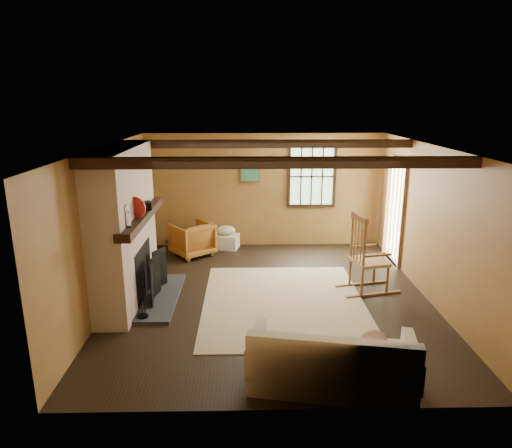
{
  "coord_description": "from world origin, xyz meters",
  "views": [
    {
      "loc": [
        -0.37,
        -6.75,
        3.08
      ],
      "look_at": [
        -0.22,
        0.4,
        1.11
      ],
      "focal_mm": 32.0,
      "sensor_mm": 36.0,
      "label": 1
    }
  ],
  "objects_px": {
    "rocking_chair": "(367,259)",
    "laundry_basket": "(226,241)",
    "fireplace": "(126,232)",
    "armchair": "(192,239)",
    "sofa": "(332,365)"
  },
  "relations": [
    {
      "from": "rocking_chair",
      "to": "laundry_basket",
      "type": "distance_m",
      "value": 3.33
    },
    {
      "from": "fireplace",
      "to": "laundry_basket",
      "type": "height_order",
      "value": "fireplace"
    },
    {
      "from": "armchair",
      "to": "sofa",
      "type": "bearing_deg",
      "value": 76.93
    },
    {
      "from": "fireplace",
      "to": "laundry_basket",
      "type": "distance_m",
      "value": 3.04
    },
    {
      "from": "fireplace",
      "to": "sofa",
      "type": "distance_m",
      "value": 3.74
    },
    {
      "from": "laundry_basket",
      "to": "armchair",
      "type": "height_order",
      "value": "armchair"
    },
    {
      "from": "fireplace",
      "to": "armchair",
      "type": "xyz_separation_m",
      "value": [
        0.75,
        2.09,
        -0.76
      ]
    },
    {
      "from": "sofa",
      "to": "armchair",
      "type": "height_order",
      "value": "sofa"
    },
    {
      "from": "fireplace",
      "to": "armchair",
      "type": "distance_m",
      "value": 2.35
    },
    {
      "from": "laundry_basket",
      "to": "sofa",
      "type": "bearing_deg",
      "value": -74.37
    },
    {
      "from": "rocking_chair",
      "to": "armchair",
      "type": "bearing_deg",
      "value": 46.54
    },
    {
      "from": "fireplace",
      "to": "rocking_chair",
      "type": "relative_size",
      "value": 1.82
    },
    {
      "from": "rocking_chair",
      "to": "laundry_basket",
      "type": "relative_size",
      "value": 2.63
    },
    {
      "from": "rocking_chair",
      "to": "laundry_basket",
      "type": "height_order",
      "value": "rocking_chair"
    },
    {
      "from": "sofa",
      "to": "armchair",
      "type": "distance_m",
      "value": 4.89
    }
  ]
}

